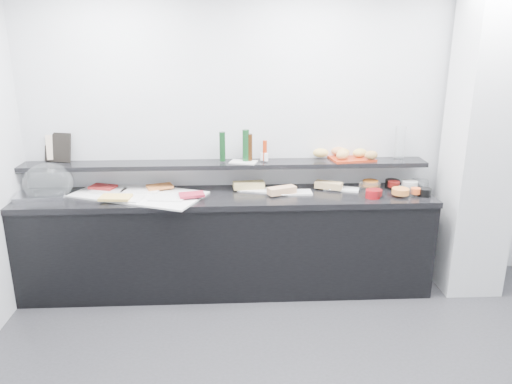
{
  "coord_description": "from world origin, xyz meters",
  "views": [
    {
      "loc": [
        -0.65,
        -2.46,
        2.23
      ],
      "look_at": [
        -0.45,
        1.45,
        1.0
      ],
      "focal_mm": 35.0,
      "sensor_mm": 36.0,
      "label": 1
    }
  ],
  "objects_px": {
    "framed_print": "(58,147)",
    "cloche_base": "(42,195)",
    "condiment_tray": "(244,162)",
    "carafe": "(400,143)",
    "sandwich_plate_mid": "(291,193)",
    "bread_tray": "(352,159)"
  },
  "relations": [
    {
      "from": "framed_print",
      "to": "cloche_base",
      "type": "bearing_deg",
      "value": -92.3
    },
    {
      "from": "condiment_tray",
      "to": "carafe",
      "type": "relative_size",
      "value": 0.77
    },
    {
      "from": "cloche_base",
      "to": "sandwich_plate_mid",
      "type": "distance_m",
      "value": 2.16
    },
    {
      "from": "condiment_tray",
      "to": "cloche_base",
      "type": "bearing_deg",
      "value": -157.83
    },
    {
      "from": "sandwich_plate_mid",
      "to": "carafe",
      "type": "distance_m",
      "value": 1.09
    },
    {
      "from": "framed_print",
      "to": "carafe",
      "type": "xyz_separation_m",
      "value": [
        3.07,
        -0.06,
        0.02
      ]
    },
    {
      "from": "sandwich_plate_mid",
      "to": "framed_print",
      "type": "bearing_deg",
      "value": 172.53
    },
    {
      "from": "framed_print",
      "to": "bread_tray",
      "type": "distance_m",
      "value": 2.64
    },
    {
      "from": "cloche_base",
      "to": "sandwich_plate_mid",
      "type": "xyz_separation_m",
      "value": [
        2.16,
        0.01,
        -0.01
      ]
    },
    {
      "from": "condiment_tray",
      "to": "framed_print",
      "type": "bearing_deg",
      "value": -167.07
    },
    {
      "from": "condiment_tray",
      "to": "sandwich_plate_mid",
      "type": "bearing_deg",
      "value": -0.54
    },
    {
      "from": "cloche_base",
      "to": "framed_print",
      "type": "distance_m",
      "value": 0.46
    },
    {
      "from": "cloche_base",
      "to": "bread_tray",
      "type": "xyz_separation_m",
      "value": [
        2.73,
        0.21,
        0.24
      ]
    },
    {
      "from": "bread_tray",
      "to": "sandwich_plate_mid",
      "type": "bearing_deg",
      "value": -170.22
    },
    {
      "from": "cloche_base",
      "to": "bread_tray",
      "type": "distance_m",
      "value": 2.74
    },
    {
      "from": "cloche_base",
      "to": "carafe",
      "type": "bearing_deg",
      "value": -3.37
    },
    {
      "from": "cloche_base",
      "to": "carafe",
      "type": "height_order",
      "value": "carafe"
    },
    {
      "from": "framed_print",
      "to": "sandwich_plate_mid",
      "type": "bearing_deg",
      "value": 8.81
    },
    {
      "from": "cloche_base",
      "to": "framed_print",
      "type": "height_order",
      "value": "framed_print"
    },
    {
      "from": "cloche_base",
      "to": "carafe",
      "type": "xyz_separation_m",
      "value": [
        3.16,
        0.21,
        0.38
      ]
    },
    {
      "from": "framed_print",
      "to": "bread_tray",
      "type": "height_order",
      "value": "framed_print"
    },
    {
      "from": "condiment_tray",
      "to": "carafe",
      "type": "xyz_separation_m",
      "value": [
        1.42,
        0.06,
        0.14
      ]
    }
  ]
}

